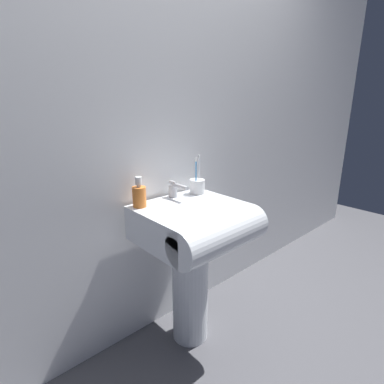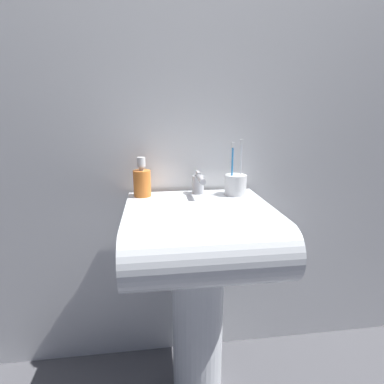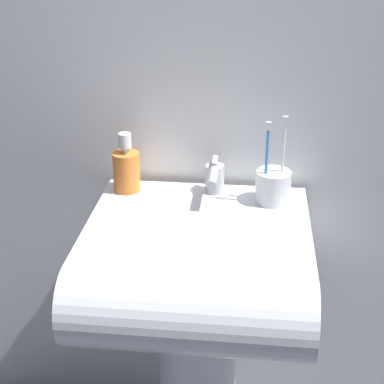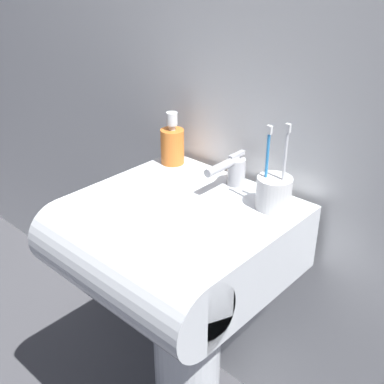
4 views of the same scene
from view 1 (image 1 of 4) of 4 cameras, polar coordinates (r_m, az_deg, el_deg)
The scene contains 7 objects.
ground_plane at distance 1.93m, azimuth -0.35°, elevation -25.50°, with size 6.00×6.00×0.00m, color #4C4C51.
wall_back at distance 1.63m, azimuth -6.63°, elevation 13.14°, with size 5.00×0.05×2.40m, color white.
sink_pedestal at distance 1.74m, azimuth -0.37°, elevation -17.90°, with size 0.20×0.20×0.62m, color white.
sink_basin at distance 1.51m, azimuth 1.20°, elevation -6.33°, with size 0.51×0.51×0.18m.
faucet at distance 1.63m, azimuth -3.35°, elevation 0.52°, with size 0.05×0.15×0.09m.
toothbrush_cup at distance 1.70m, azimuth 0.99°, elevation 1.14°, with size 0.09×0.09×0.22m.
soap_bottle at distance 1.50m, azimuth -10.01°, elevation -0.68°, with size 0.07×0.07×0.15m.
Camera 1 is at (-0.95, -1.07, 1.30)m, focal length 28.00 mm.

